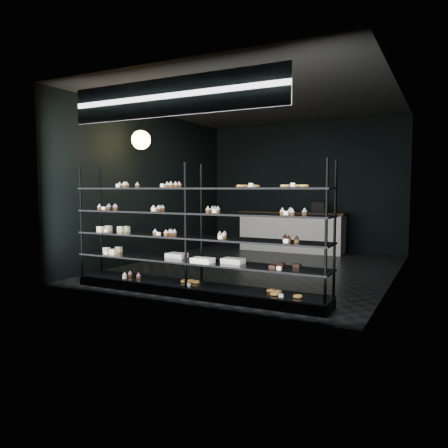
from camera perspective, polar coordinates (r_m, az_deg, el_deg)
name	(u,v)px	position (r m, az deg, el deg)	size (l,w,h in m)	color
room	(258,186)	(8.47, 4.44, 4.98)	(5.01, 6.01, 3.20)	black
display_shelf	(192,252)	(6.34, -4.16, -3.70)	(4.00, 0.50, 1.91)	black
signage	(172,97)	(6.00, -6.86, 16.16)	(3.30, 0.05, 0.50)	#0D0F42
pendant_lamp	(141,140)	(8.38, -10.78, 10.74)	(0.35, 0.35, 0.90)	black
service_counter	(292,231)	(10.91, 8.86, -0.92)	(2.64, 0.65, 1.23)	white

